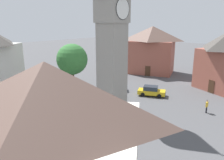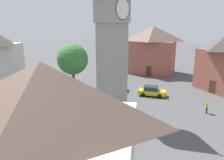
{
  "view_description": "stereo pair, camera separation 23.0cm",
  "coord_description": "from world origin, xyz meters",
  "px_view_note": "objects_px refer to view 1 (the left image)",
  "views": [
    {
      "loc": [
        -20.06,
        -17.16,
        10.99
      ],
      "look_at": [
        0.0,
        0.0,
        4.08
      ],
      "focal_mm": 35.69,
      "sensor_mm": 36.0,
      "label": 1
    },
    {
      "loc": [
        -19.91,
        -17.33,
        10.99
      ],
      "look_at": [
        0.0,
        0.0,
        4.08
      ],
      "focal_mm": 35.69,
      "sensor_mm": 36.0,
      "label": 2
    }
  ],
  "objects_px": {
    "car_blue_kerb": "(49,96)",
    "car_black_far": "(22,150)",
    "tree": "(72,59)",
    "building_corner_back": "(152,49)",
    "clock_tower": "(112,17)",
    "road_sign": "(113,86)",
    "car_white_side": "(54,117)",
    "car_silver_kerb": "(114,86)",
    "pedestrian": "(207,105)",
    "car_red_corner": "(151,91)"
  },
  "relations": [
    {
      "from": "car_black_far",
      "to": "pedestrian",
      "type": "xyz_separation_m",
      "value": [
        19.7,
        -8.39,
        0.25
      ]
    },
    {
      "from": "car_blue_kerb",
      "to": "road_sign",
      "type": "relative_size",
      "value": 1.53
    },
    {
      "from": "car_blue_kerb",
      "to": "car_black_far",
      "type": "xyz_separation_m",
      "value": [
        -9.47,
        -10.17,
        0.0
      ]
    },
    {
      "from": "building_corner_back",
      "to": "pedestrian",
      "type": "bearing_deg",
      "value": -131.82
    },
    {
      "from": "car_red_corner",
      "to": "road_sign",
      "type": "bearing_deg",
      "value": 143.75
    },
    {
      "from": "car_black_far",
      "to": "tree",
      "type": "height_order",
      "value": "tree"
    },
    {
      "from": "pedestrian",
      "to": "building_corner_back",
      "type": "bearing_deg",
      "value": 48.18
    },
    {
      "from": "car_black_far",
      "to": "tree",
      "type": "distance_m",
      "value": 19.45
    },
    {
      "from": "car_white_side",
      "to": "tree",
      "type": "height_order",
      "value": "tree"
    },
    {
      "from": "tree",
      "to": "car_white_side",
      "type": "bearing_deg",
      "value": -139.78
    },
    {
      "from": "car_blue_kerb",
      "to": "car_black_far",
      "type": "height_order",
      "value": "same"
    },
    {
      "from": "pedestrian",
      "to": "tree",
      "type": "height_order",
      "value": "tree"
    },
    {
      "from": "car_red_corner",
      "to": "car_silver_kerb",
      "type": "bearing_deg",
      "value": 105.51
    },
    {
      "from": "tree",
      "to": "building_corner_back",
      "type": "distance_m",
      "value": 20.12
    },
    {
      "from": "car_black_far",
      "to": "tree",
      "type": "xyz_separation_m",
      "value": [
        15.05,
        11.49,
        4.42
      ]
    },
    {
      "from": "car_blue_kerb",
      "to": "car_red_corner",
      "type": "relative_size",
      "value": 0.96
    },
    {
      "from": "pedestrian",
      "to": "car_silver_kerb",
      "type": "bearing_deg",
      "value": 91.43
    },
    {
      "from": "car_blue_kerb",
      "to": "car_red_corner",
      "type": "bearing_deg",
      "value": -40.6
    },
    {
      "from": "car_blue_kerb",
      "to": "building_corner_back",
      "type": "bearing_deg",
      "value": -3.33
    },
    {
      "from": "car_silver_kerb",
      "to": "car_white_side",
      "type": "distance_m",
      "value": 13.98
    },
    {
      "from": "car_white_side",
      "to": "car_red_corner",
      "type": "bearing_deg",
      "value": -11.96
    },
    {
      "from": "car_silver_kerb",
      "to": "car_black_far",
      "type": "distance_m",
      "value": 20.35
    },
    {
      "from": "building_corner_back",
      "to": "clock_tower",
      "type": "bearing_deg",
      "value": -160.93
    },
    {
      "from": "car_blue_kerb",
      "to": "road_sign",
      "type": "height_order",
      "value": "road_sign"
    },
    {
      "from": "road_sign",
      "to": "building_corner_back",
      "type": "bearing_deg",
      "value": 14.51
    },
    {
      "from": "building_corner_back",
      "to": "car_blue_kerb",
      "type": "bearing_deg",
      "value": 176.67
    },
    {
      "from": "pedestrian",
      "to": "car_white_side",
      "type": "bearing_deg",
      "value": 139.72
    },
    {
      "from": "tree",
      "to": "building_corner_back",
      "type": "xyz_separation_m",
      "value": [
        19.93,
        -2.8,
        -0.02
      ]
    },
    {
      "from": "car_red_corner",
      "to": "pedestrian",
      "type": "bearing_deg",
      "value": -98.66
    },
    {
      "from": "car_blue_kerb",
      "to": "building_corner_back",
      "type": "height_order",
      "value": "building_corner_back"
    },
    {
      "from": "car_black_far",
      "to": "building_corner_back",
      "type": "bearing_deg",
      "value": 13.95
    },
    {
      "from": "building_corner_back",
      "to": "road_sign",
      "type": "bearing_deg",
      "value": -165.49
    },
    {
      "from": "clock_tower",
      "to": "tree",
      "type": "distance_m",
      "value": 12.58
    },
    {
      "from": "car_silver_kerb",
      "to": "road_sign",
      "type": "distance_m",
      "value": 4.2
    },
    {
      "from": "road_sign",
      "to": "car_blue_kerb",
      "type": "bearing_deg",
      "value": 136.57
    },
    {
      "from": "car_silver_kerb",
      "to": "car_black_far",
      "type": "relative_size",
      "value": 1.01
    },
    {
      "from": "car_red_corner",
      "to": "building_corner_back",
      "type": "distance_m",
      "value": 16.89
    },
    {
      "from": "car_white_side",
      "to": "car_black_far",
      "type": "bearing_deg",
      "value": -147.97
    },
    {
      "from": "car_black_far",
      "to": "building_corner_back",
      "type": "height_order",
      "value": "building_corner_back"
    },
    {
      "from": "car_blue_kerb",
      "to": "pedestrian",
      "type": "relative_size",
      "value": 2.53
    },
    {
      "from": "pedestrian",
      "to": "car_black_far",
      "type": "bearing_deg",
      "value": 156.93
    },
    {
      "from": "car_white_side",
      "to": "tree",
      "type": "xyz_separation_m",
      "value": [
        9.42,
        7.96,
        4.42
      ]
    },
    {
      "from": "car_black_far",
      "to": "car_red_corner",
      "type": "bearing_deg",
      "value": 0.73
    },
    {
      "from": "car_silver_kerb",
      "to": "road_sign",
      "type": "height_order",
      "value": "road_sign"
    },
    {
      "from": "car_white_side",
      "to": "car_silver_kerb",
      "type": "bearing_deg",
      "value": 11.63
    },
    {
      "from": "car_white_side",
      "to": "road_sign",
      "type": "xyz_separation_m",
      "value": [
        10.54,
        0.29,
        1.14
      ]
    },
    {
      "from": "car_blue_kerb",
      "to": "pedestrian",
      "type": "xyz_separation_m",
      "value": [
        10.24,
        -18.56,
        0.25
      ]
    },
    {
      "from": "road_sign",
      "to": "car_red_corner",
      "type": "bearing_deg",
      "value": -36.25
    },
    {
      "from": "car_blue_kerb",
      "to": "car_silver_kerb",
      "type": "xyz_separation_m",
      "value": [
        9.87,
        -3.83,
        0.0
      ]
    },
    {
      "from": "clock_tower",
      "to": "car_white_side",
      "type": "distance_m",
      "value": 13.04
    }
  ]
}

